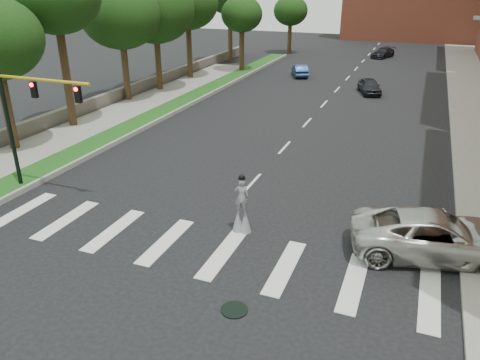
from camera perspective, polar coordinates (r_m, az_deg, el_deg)
ground_plane at (r=18.54m, az=-7.08°, el=-9.68°), size 160.00×160.00×0.00m
grass_median at (r=39.88m, az=-8.23°, el=8.84°), size 2.00×60.00×0.25m
median_curb at (r=39.38m, az=-6.88°, el=8.75°), size 0.20×60.00×0.28m
sidewalk_left at (r=33.85m, az=-21.00°, el=4.77°), size 4.00×60.00×0.18m
stone_wall at (r=44.29m, az=-13.31°, el=10.50°), size 0.50×56.00×1.10m
manhole at (r=16.00m, az=-0.71°, el=-15.53°), size 0.90×0.90×0.04m
traffic_signal at (r=24.77m, az=-24.69°, el=7.50°), size 5.30×0.23×6.20m
stilt_performer at (r=19.84m, az=0.21°, el=-3.71°), size 0.84×0.56×2.67m
suv_crossing at (r=19.76m, az=22.66°, el=-6.26°), size 6.88×4.24×1.78m
car_near at (r=46.14m, az=15.50°, el=10.97°), size 2.92×4.38×1.38m
car_mid at (r=53.01m, az=7.31°, el=13.12°), size 2.77×4.14×1.29m
car_far at (r=68.10m, az=17.02°, el=14.61°), size 3.21×4.73×1.27m
tree_3 at (r=41.92m, az=-14.40°, el=18.92°), size 6.59×6.59×10.04m
tree_4 at (r=50.96m, az=-6.44°, el=20.66°), size 6.33×6.33×10.36m
tree_6 at (r=54.37m, az=0.21°, el=19.50°), size 4.55×4.55×8.24m
tree_7 at (r=68.97m, az=6.19°, el=19.78°), size 4.71×4.71×7.74m
tree_8 at (r=45.41m, az=-10.37°, el=19.82°), size 7.16×7.16×10.48m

